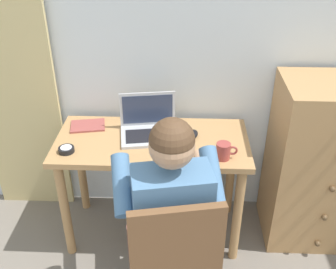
% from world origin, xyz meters
% --- Properties ---
extents(wall_back, '(4.80, 0.05, 2.50)m').
position_xyz_m(wall_back, '(0.00, 2.20, 1.25)').
color(wall_back, silver).
rests_on(wall_back, ground_plane).
extents(curtain_panel, '(0.53, 0.03, 2.20)m').
position_xyz_m(curtain_panel, '(-1.18, 2.13, 1.10)').
color(curtain_panel, '#CCB77A').
rests_on(curtain_panel, ground_plane).
extents(desk, '(1.15, 0.55, 0.73)m').
position_xyz_m(desk, '(-0.29, 1.86, 0.61)').
color(desk, tan).
rests_on(desk, ground_plane).
extents(dresser, '(0.60, 0.49, 1.09)m').
position_xyz_m(dresser, '(0.76, 1.91, 0.55)').
color(dresser, tan).
rests_on(dresser, ground_plane).
extents(chair, '(0.49, 0.47, 0.89)m').
position_xyz_m(chair, '(-0.14, 1.18, 0.50)').
color(chair, brown).
rests_on(chair, ground_plane).
extents(person_seated, '(0.60, 0.64, 1.21)m').
position_xyz_m(person_seated, '(-0.17, 1.36, 0.69)').
color(person_seated, '#4C4C4C').
rests_on(person_seated, ground_plane).
extents(laptop, '(0.37, 0.30, 0.24)m').
position_xyz_m(laptop, '(-0.31, 1.93, 0.78)').
color(laptop, '#B7BABF').
rests_on(laptop, desk).
extents(computer_mouse, '(0.08, 0.11, 0.03)m').
position_xyz_m(computer_mouse, '(-0.04, 1.90, 0.75)').
color(computer_mouse, black).
rests_on(computer_mouse, desk).
extents(desk_clock, '(0.09, 0.09, 0.03)m').
position_xyz_m(desk_clock, '(-0.76, 1.71, 0.75)').
color(desk_clock, black).
rests_on(desk_clock, desk).
extents(notebook_pad, '(0.23, 0.19, 0.01)m').
position_xyz_m(notebook_pad, '(-0.70, 2.00, 0.74)').
color(notebook_pad, '#994742').
rests_on(notebook_pad, desk).
extents(coffee_mug, '(0.12, 0.08, 0.09)m').
position_xyz_m(coffee_mug, '(0.12, 1.68, 0.78)').
color(coffee_mug, '#9E3D38').
rests_on(coffee_mug, desk).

